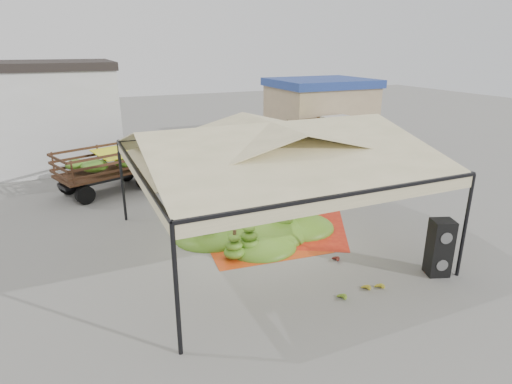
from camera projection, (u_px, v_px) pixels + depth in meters
name	position (u px, v px, depth m)	size (l,w,h in m)	color
ground	(269.00, 244.00, 14.06)	(90.00, 90.00, 0.00)	slate
canopy_tent	(270.00, 145.00, 12.98)	(8.10, 8.10, 4.00)	black
building_tan	(320.00, 110.00, 28.45)	(6.30, 5.30, 4.10)	tan
tarp_left	(260.00, 238.00, 14.47)	(3.72, 3.55, 0.01)	red
tarp_right	(291.00, 225.00, 15.46)	(3.77, 3.96, 0.01)	red
banana_heap	(261.00, 217.00, 14.63)	(5.81, 4.77, 1.25)	#4F7618
hand_yellow_a	(365.00, 288.00, 11.34)	(0.41, 0.33, 0.19)	gold
hand_yellow_b	(379.00, 286.00, 11.40)	(0.39, 0.32, 0.18)	gold
hand_red_a	(334.00, 258.00, 12.88)	(0.44, 0.36, 0.20)	maroon
hand_red_b	(429.00, 273.00, 12.08)	(0.42, 0.35, 0.19)	#501A12
hand_green	(340.00, 297.00, 10.92)	(0.43, 0.35, 0.20)	#517F1A
hanging_bunches	(268.00, 173.00, 12.57)	(1.74, 0.24, 0.20)	#497618
speaker_stack	(440.00, 248.00, 11.94)	(0.74, 0.69, 1.65)	black
banana_leaves	(188.00, 231.00, 15.00)	(0.96, 1.36, 3.70)	#20741F
vendor	(250.00, 183.00, 17.49)	(0.61, 0.40, 1.67)	gray
truck_left	(129.00, 160.00, 19.42)	(6.10, 3.87, 1.98)	#472717
truck_right	(313.00, 135.00, 24.26)	(6.52, 2.73, 2.18)	#4B3819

